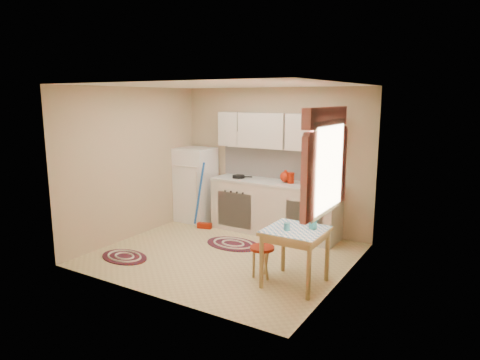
{
  "coord_description": "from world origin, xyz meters",
  "views": [
    {
      "loc": [
        3.37,
        -5.12,
        2.33
      ],
      "look_at": [
        0.12,
        0.25,
        1.11
      ],
      "focal_mm": 32.0,
      "sensor_mm": 36.0,
      "label": 1
    }
  ],
  "objects_px": {
    "fridge": "(196,185)",
    "stool": "(262,262)",
    "base_cabinets": "(274,209)",
    "table": "(295,257)"
  },
  "relations": [
    {
      "from": "base_cabinets",
      "to": "table",
      "type": "distance_m",
      "value": 2.08
    },
    {
      "from": "base_cabinets",
      "to": "stool",
      "type": "xyz_separation_m",
      "value": [
        0.71,
        -1.75,
        -0.23
      ]
    },
    {
      "from": "table",
      "to": "stool",
      "type": "relative_size",
      "value": 1.71
    },
    {
      "from": "base_cabinets",
      "to": "stool",
      "type": "distance_m",
      "value": 1.9
    },
    {
      "from": "fridge",
      "to": "table",
      "type": "bearing_deg",
      "value": -30.81
    },
    {
      "from": "fridge",
      "to": "stool",
      "type": "bearing_deg",
      "value": -35.86
    },
    {
      "from": "stool",
      "to": "table",
      "type": "bearing_deg",
      "value": 3.62
    },
    {
      "from": "fridge",
      "to": "stool",
      "type": "height_order",
      "value": "fridge"
    },
    {
      "from": "base_cabinets",
      "to": "stool",
      "type": "relative_size",
      "value": 5.36
    },
    {
      "from": "base_cabinets",
      "to": "table",
      "type": "xyz_separation_m",
      "value": [
        1.16,
        -1.72,
        -0.08
      ]
    }
  ]
}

